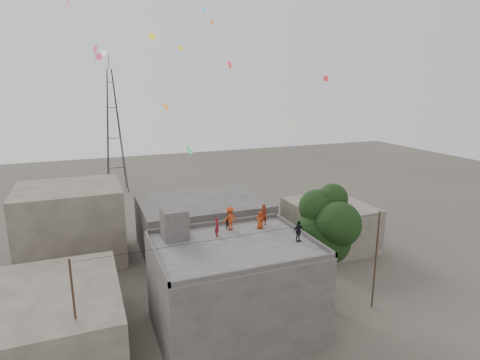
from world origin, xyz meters
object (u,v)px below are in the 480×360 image
(stair_head_box, at_px, (174,223))
(transmission_tower, at_px, (114,132))
(person_red_adult, at_px, (263,214))
(tree, at_px, (328,227))
(person_dark_adult, at_px, (298,231))

(stair_head_box, height_order, transmission_tower, transmission_tower)
(person_red_adult, bearing_deg, tree, 149.44)
(tree, height_order, person_dark_adult, tree)
(tree, distance_m, transmission_tower, 41.12)
(transmission_tower, relative_size, person_red_adult, 12.72)
(transmission_tower, xyz_separation_m, person_dark_adult, (8.08, -40.96, -2.26))
(person_dark_adult, bearing_deg, tree, 11.74)
(person_dark_adult, bearing_deg, stair_head_box, 140.34)
(tree, xyz_separation_m, person_red_adult, (-4.07, 2.12, 0.78))
(tree, bearing_deg, stair_head_box, 169.26)
(tree, height_order, transmission_tower, transmission_tower)
(person_red_adult, bearing_deg, person_dark_adult, 99.03)
(person_dark_adult, bearing_deg, person_red_adult, 88.47)
(stair_head_box, xyz_separation_m, person_red_adult, (6.50, 0.12, -0.21))
(transmission_tower, height_order, person_red_adult, transmission_tower)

